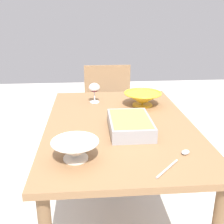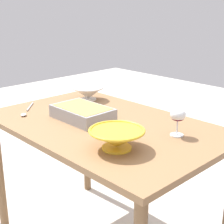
% 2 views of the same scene
% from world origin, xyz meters
% --- Properties ---
extents(dining_table, '(1.22, 0.78, 0.75)m').
position_xyz_m(dining_table, '(0.00, 0.00, 0.66)').
color(dining_table, olive).
rests_on(dining_table, ground_plane).
extents(wine_glass, '(0.07, 0.07, 0.13)m').
position_xyz_m(wine_glass, '(0.36, 0.12, 0.85)').
color(wine_glass, white).
rests_on(wine_glass, dining_table).
extents(casserole_dish, '(0.31, 0.21, 0.07)m').
position_xyz_m(casserole_dish, '(-0.12, -0.04, 0.79)').
color(casserole_dish, '#99999E').
rests_on(casserole_dish, dining_table).
extents(mixing_bowl, '(0.24, 0.24, 0.09)m').
position_xyz_m(mixing_bowl, '(0.28, -0.18, 0.80)').
color(mixing_bowl, yellow).
rests_on(mixing_bowl, dining_table).
extents(small_bowl, '(0.19, 0.19, 0.09)m').
position_xyz_m(small_bowl, '(-0.39, 0.22, 0.80)').
color(small_bowl, white).
rests_on(small_bowl, dining_table).
extents(serving_spoon, '(0.21, 0.19, 0.01)m').
position_xyz_m(serving_spoon, '(-0.42, -0.20, 0.76)').
color(serving_spoon, silver).
rests_on(serving_spoon, dining_table).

